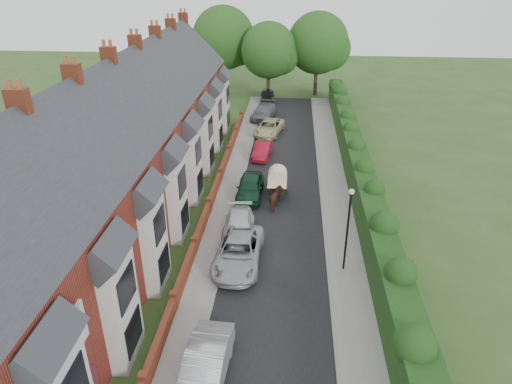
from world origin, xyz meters
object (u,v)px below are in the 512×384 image
at_px(car_silver_a, 205,367).
at_px(car_beige, 269,127).
at_px(car_black, 267,96).
at_px(lamppost, 348,220).
at_px(car_grey, 264,112).
at_px(car_green, 250,187).
at_px(car_white, 239,228).
at_px(horse, 276,199).
at_px(car_silver_b, 238,252).
at_px(car_red, 262,150).
at_px(horse_cart, 277,180).

height_order(car_silver_a, car_beige, car_silver_a).
distance_m(car_beige, car_black, 11.89).
xyz_separation_m(lamppost, car_beige, (-5.50, 22.39, -2.61)).
relative_size(car_silver_a, car_grey, 0.91).
bearing_deg(car_grey, car_green, -80.23).
relative_size(car_green, car_grey, 0.86).
bearing_deg(car_white, lamppost, -29.47).
bearing_deg(horse, car_silver_a, 88.47).
relative_size(car_silver_a, car_beige, 0.97).
xyz_separation_m(car_beige, car_grey, (-0.90, 4.98, 0.08)).
xyz_separation_m(car_silver_a, car_silver_b, (0.40, 8.41, -0.02)).
height_order(car_green, car_red, car_green).
distance_m(car_silver_b, car_grey, 27.17).
height_order(car_white, car_grey, car_grey).
height_order(car_white, horse_cart, horse_cart).
distance_m(car_silver_a, car_silver_b, 8.42).
distance_m(car_grey, horse, 20.57).
bearing_deg(car_white, car_silver_b, -87.72).
height_order(car_silver_b, car_white, car_silver_b).
relative_size(car_silver_a, car_green, 1.06).
relative_size(car_silver_b, horse_cart, 1.73).
bearing_deg(car_silver_b, car_green, 92.41).
height_order(car_silver_a, car_red, car_silver_a).
bearing_deg(horse_cart, car_beige, 95.79).
bearing_deg(car_silver_b, car_beige, 90.18).
height_order(lamppost, car_silver_a, lamppost).
bearing_deg(car_grey, horse, -74.68).
bearing_deg(car_black, car_white, -92.45).
bearing_deg(horse_cart, car_green, -172.57).
relative_size(car_red, car_grey, 0.73).
bearing_deg(car_beige, lamppost, -64.82).
xyz_separation_m(horse, horse_cart, (0.00, 1.94, 0.58)).
xyz_separation_m(car_beige, car_black, (-0.90, 11.85, 0.05)).
relative_size(car_silver_b, car_grey, 1.06).
height_order(car_grey, car_black, car_grey).
relative_size(car_white, car_green, 1.04).
bearing_deg(lamppost, car_black, 100.59).
xyz_separation_m(lamppost, car_red, (-5.77, 16.30, -2.66)).
bearing_deg(car_beige, car_black, 105.72).
height_order(lamppost, car_white, lamppost).
bearing_deg(car_white, horse, 56.89).
relative_size(car_silver_a, horse, 2.68).
bearing_deg(car_beige, car_grey, 111.62).
bearing_deg(car_beige, car_red, -81.11).
distance_m(car_silver_a, horse, 15.29).
xyz_separation_m(car_silver_a, car_red, (0.63, 24.50, -0.15)).
relative_size(car_green, car_black, 1.05).
distance_m(car_silver_a, car_beige, 30.61).
relative_size(car_red, horse_cart, 1.20).
xyz_separation_m(lamppost, car_silver_b, (-6.00, 0.21, -2.52)).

